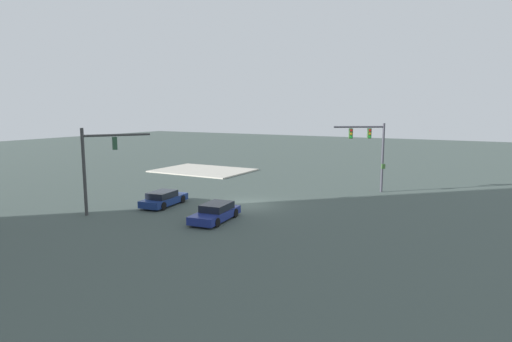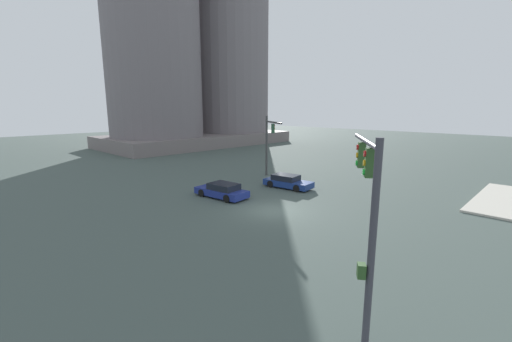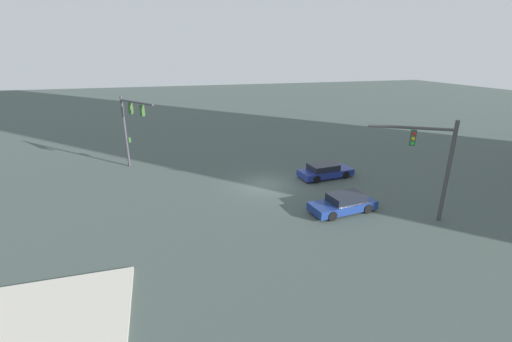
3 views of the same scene
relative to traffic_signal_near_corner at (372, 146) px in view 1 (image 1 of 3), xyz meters
name	(u,v)px [view 1 (image 1 of 3)]	position (x,y,z in m)	size (l,w,h in m)	color
ground_plane	(251,205)	(7.24, 10.22, -4.40)	(175.90, 175.90, 0.00)	#414F49
sidewalk_corner	(203,170)	(22.06, -3.67, -4.33)	(11.51, 8.42, 0.15)	beige
traffic_signal_near_corner	(372,146)	(0.00, 0.00, 0.00)	(4.32, 2.85, 6.49)	#3D3C46
traffic_signal_opposite_side	(97,158)	(15.68, 18.24, -0.21)	(2.77, 4.34, 6.45)	#3B3C3C
sedan_car_approaching	(164,199)	(13.32, 13.82, -3.83)	(2.33, 4.68, 1.21)	navy
sedan_car_waiting_far	(216,213)	(6.98, 15.65, -3.82)	(2.37, 4.78, 1.21)	navy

